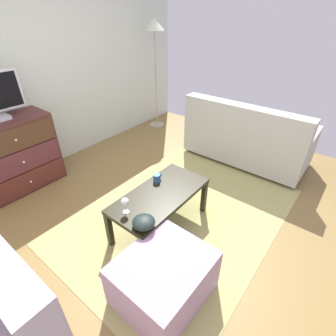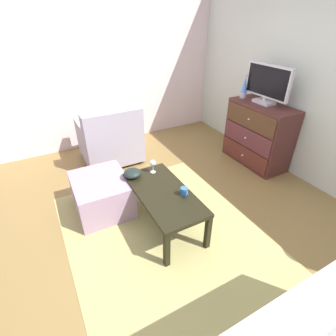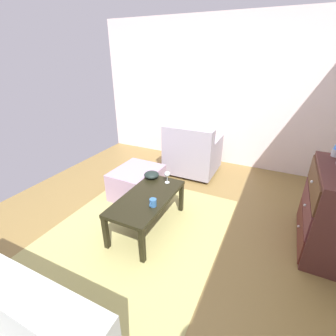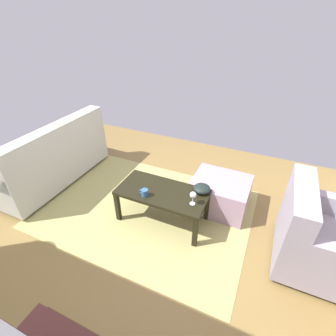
{
  "view_description": "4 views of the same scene",
  "coord_description": "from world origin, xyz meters",
  "px_view_note": "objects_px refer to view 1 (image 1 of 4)",
  "views": [
    {
      "loc": [
        -1.54,
        -1.39,
        1.98
      ],
      "look_at": [
        0.06,
        -0.12,
        0.67
      ],
      "focal_mm": 26.8,
      "sensor_mm": 36.0,
      "label": 1
    },
    {
      "loc": [
        1.78,
        -1.07,
        2.03
      ],
      "look_at": [
        -0.12,
        -0.05,
        0.68
      ],
      "focal_mm": 27.3,
      "sensor_mm": 36.0,
      "label": 2
    },
    {
      "loc": [
        1.91,
        1.1,
        1.9
      ],
      "look_at": [
        -0.14,
        0.11,
        0.81
      ],
      "focal_mm": 25.49,
      "sensor_mm": 36.0,
      "label": 3
    },
    {
      "loc": [
        -1.04,
        1.86,
        2.19
      ],
      "look_at": [
        -0.15,
        -0.13,
        0.77
      ],
      "focal_mm": 26.14,
      "sensor_mm": 36.0,
      "label": 4
    }
  ],
  "objects_px": {
    "couch_large": "(246,139)",
    "standing_lamp": "(155,36)",
    "dresser": "(14,156)",
    "ottoman": "(164,278)",
    "coffee_table": "(160,198)",
    "wine_glass": "(125,202)",
    "mug": "(157,178)",
    "bowl_decorative": "(144,222)"
  },
  "relations": [
    {
      "from": "couch_large",
      "to": "ottoman",
      "type": "height_order",
      "value": "couch_large"
    },
    {
      "from": "coffee_table",
      "to": "standing_lamp",
      "type": "height_order",
      "value": "standing_lamp"
    },
    {
      "from": "wine_glass",
      "to": "couch_large",
      "type": "height_order",
      "value": "couch_large"
    },
    {
      "from": "couch_large",
      "to": "standing_lamp",
      "type": "relative_size",
      "value": 0.93
    },
    {
      "from": "bowl_decorative",
      "to": "couch_large",
      "type": "bearing_deg",
      "value": 1.98
    },
    {
      "from": "wine_glass",
      "to": "bowl_decorative",
      "type": "relative_size",
      "value": 0.81
    },
    {
      "from": "dresser",
      "to": "couch_large",
      "type": "xyz_separation_m",
      "value": [
        2.41,
        -1.95,
        -0.11
      ]
    },
    {
      "from": "dresser",
      "to": "coffee_table",
      "type": "xyz_separation_m",
      "value": [
        0.55,
        -1.86,
        -0.07
      ]
    },
    {
      "from": "coffee_table",
      "to": "bowl_decorative",
      "type": "height_order",
      "value": "bowl_decorative"
    },
    {
      "from": "coffee_table",
      "to": "mug",
      "type": "relative_size",
      "value": 9.12
    },
    {
      "from": "coffee_table",
      "to": "mug",
      "type": "height_order",
      "value": "mug"
    },
    {
      "from": "wine_glass",
      "to": "mug",
      "type": "height_order",
      "value": "wine_glass"
    },
    {
      "from": "ottoman",
      "to": "standing_lamp",
      "type": "distance_m",
      "value": 3.77
    },
    {
      "from": "bowl_decorative",
      "to": "ottoman",
      "type": "xyz_separation_m",
      "value": [
        -0.15,
        -0.34,
        -0.28
      ]
    },
    {
      "from": "coffee_table",
      "to": "couch_large",
      "type": "bearing_deg",
      "value": -2.89
    },
    {
      "from": "bowl_decorative",
      "to": "couch_large",
      "type": "height_order",
      "value": "couch_large"
    },
    {
      "from": "dresser",
      "to": "ottoman",
      "type": "xyz_separation_m",
      "value": [
        -0.02,
        -2.37,
        -0.25
      ]
    },
    {
      "from": "bowl_decorative",
      "to": "couch_large",
      "type": "distance_m",
      "value": 2.28
    },
    {
      "from": "dresser",
      "to": "coffee_table",
      "type": "bearing_deg",
      "value": -73.42
    },
    {
      "from": "bowl_decorative",
      "to": "ottoman",
      "type": "bearing_deg",
      "value": -114.42
    },
    {
      "from": "wine_glass",
      "to": "couch_large",
      "type": "xyz_separation_m",
      "value": [
        2.24,
        -0.16,
        -0.21
      ]
    },
    {
      "from": "coffee_table",
      "to": "mug",
      "type": "distance_m",
      "value": 0.23
    },
    {
      "from": "bowl_decorative",
      "to": "ottoman",
      "type": "relative_size",
      "value": 0.28
    },
    {
      "from": "ottoman",
      "to": "standing_lamp",
      "type": "relative_size",
      "value": 0.38
    },
    {
      "from": "wine_glass",
      "to": "standing_lamp",
      "type": "bearing_deg",
      "value": 35.43
    },
    {
      "from": "ottoman",
      "to": "standing_lamp",
      "type": "height_order",
      "value": "standing_lamp"
    },
    {
      "from": "mug",
      "to": "bowl_decorative",
      "type": "height_order",
      "value": "bowl_decorative"
    },
    {
      "from": "mug",
      "to": "standing_lamp",
      "type": "distance_m",
      "value": 2.76
    },
    {
      "from": "dresser",
      "to": "ottoman",
      "type": "relative_size",
      "value": 1.37
    },
    {
      "from": "dresser",
      "to": "standing_lamp",
      "type": "xyz_separation_m",
      "value": [
        2.61,
        -0.05,
        1.13
      ]
    },
    {
      "from": "mug",
      "to": "couch_large",
      "type": "distance_m",
      "value": 1.74
    },
    {
      "from": "dresser",
      "to": "ottoman",
      "type": "distance_m",
      "value": 2.38
    },
    {
      "from": "standing_lamp",
      "to": "bowl_decorative",
      "type": "bearing_deg",
      "value": -141.31
    },
    {
      "from": "dresser",
      "to": "wine_glass",
      "type": "xyz_separation_m",
      "value": [
        0.16,
        -1.79,
        0.1
      ]
    },
    {
      "from": "coffee_table",
      "to": "couch_large",
      "type": "distance_m",
      "value": 1.86
    },
    {
      "from": "coffee_table",
      "to": "wine_glass",
      "type": "height_order",
      "value": "wine_glass"
    },
    {
      "from": "coffee_table",
      "to": "wine_glass",
      "type": "xyz_separation_m",
      "value": [
        -0.39,
        0.07,
        0.17
      ]
    },
    {
      "from": "couch_large",
      "to": "ottoman",
      "type": "xyz_separation_m",
      "value": [
        -2.42,
        -0.42,
        -0.14
      ]
    },
    {
      "from": "standing_lamp",
      "to": "dresser",
      "type": "bearing_deg",
      "value": 178.94
    },
    {
      "from": "bowl_decorative",
      "to": "standing_lamp",
      "type": "distance_m",
      "value": 3.36
    },
    {
      "from": "mug",
      "to": "coffee_table",
      "type": "bearing_deg",
      "value": -131.94
    },
    {
      "from": "wine_glass",
      "to": "ottoman",
      "type": "xyz_separation_m",
      "value": [
        -0.18,
        -0.58,
        -0.35
      ]
    }
  ]
}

